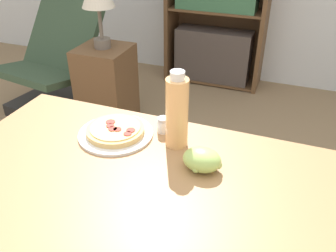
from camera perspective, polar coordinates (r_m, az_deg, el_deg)
The scene contains 8 objects.
dining_table at distance 1.13m, azimuth -3.49°, elevation -12.91°, with size 1.32×0.75×0.74m.
pizza_on_plate at distance 1.27m, azimuth -8.39°, elevation -0.87°, with size 0.27×0.27×0.04m.
grape_bunch at distance 1.10m, azimuth 5.44°, elevation -5.44°, with size 0.12×0.09×0.07m.
drink_bottle at distance 1.16m, azimuth 1.44°, elevation 2.29°, with size 0.08×0.08×0.27m.
salt_shaker at distance 1.27m, azimuth -0.78°, elevation 0.17°, with size 0.04×0.04×0.06m.
lounge_chair_near at distance 2.99m, azimuth -17.65°, elevation 7.67°, with size 0.73×0.85×0.88m.
bookshelf at distance 3.28m, azimuth 7.75°, elevation 17.01°, with size 0.87×0.32×1.33m.
side_table at distance 2.57m, azimuth -9.74°, elevation 5.62°, with size 0.34×0.34×0.63m.
Camera 1 is at (0.49, -0.66, 1.43)m, focal length 38.00 mm.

